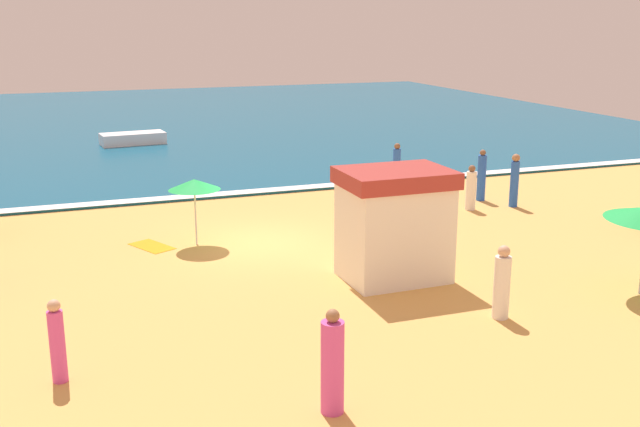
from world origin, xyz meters
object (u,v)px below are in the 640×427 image
object	(u,v)px
beachgoer_0	(482,176)
beachgoer_2	(57,342)
beachgoer_7	(397,168)
beachgoer_5	(502,284)
beachgoer_6	(514,181)
lifeguard_cabana	(394,224)
beach_umbrella_2	(194,185)
small_boat_0	(133,138)
beachgoer_4	(332,365)
beachgoer_1	(471,189)

from	to	relation	value
beachgoer_0	beachgoer_2	distance (m)	17.76
beachgoer_7	beachgoer_0	bearing A→B (deg)	-47.14
beachgoer_5	beachgoer_6	size ratio (longest dim) A/B	0.89
lifeguard_cabana	beach_umbrella_2	xyz separation A→B (m)	(-4.17, 4.70, 0.36)
beachgoer_0	beachgoer_2	bearing A→B (deg)	-147.05
beachgoer_5	small_boat_0	world-z (taller)	beachgoer_5
beachgoer_0	beachgoer_7	distance (m)	3.31
beach_umbrella_2	small_boat_0	bearing A→B (deg)	89.08
beachgoer_0	beachgoer_2	size ratio (longest dim) A/B	1.17
lifeguard_cabana	beachgoer_5	xyz separation A→B (m)	(1.11, -3.20, -0.66)
beach_umbrella_2	beachgoer_4	distance (m)	10.53
beachgoer_2	beach_umbrella_2	bearing A→B (deg)	62.39
beachgoer_4	beachgoer_6	distance (m)	15.82
small_boat_0	lifeguard_cabana	bearing A→B (deg)	-80.58
lifeguard_cabana	beachgoer_7	distance (m)	10.11
beachgoer_0	beachgoer_6	world-z (taller)	beachgoer_6
beachgoer_1	beachgoer_6	bearing A→B (deg)	-4.65
beachgoer_0	small_boat_0	xyz separation A→B (m)	(-10.56, 16.68, -0.50)
beachgoer_1	beachgoer_7	bearing A→B (deg)	108.35
beachgoer_0	beachgoer_4	xyz separation A→B (m)	(-10.59, -12.42, -0.03)
beachgoer_4	beachgoer_1	bearing A→B (deg)	50.04
beachgoer_1	beachgoer_6	xyz separation A→B (m)	(1.66, -0.14, 0.20)
beachgoer_2	beachgoer_5	size ratio (longest dim) A/B	0.95
beachgoer_0	small_boat_0	bearing A→B (deg)	122.35
beachgoer_7	beachgoer_4	bearing A→B (deg)	-119.32
lifeguard_cabana	beachgoer_4	world-z (taller)	lifeguard_cabana
beachgoer_0	beachgoer_5	size ratio (longest dim) A/B	1.11
beachgoer_2	beachgoer_5	bearing A→B (deg)	-1.12
beachgoer_4	beachgoer_7	bearing A→B (deg)	60.68
beachgoer_7	beachgoer_5	bearing A→B (deg)	-105.20
beachgoer_2	beachgoer_4	world-z (taller)	beachgoer_4
beachgoer_5	beachgoer_7	bearing A→B (deg)	74.80
beachgoer_2	beachgoer_7	bearing A→B (deg)	43.69
beach_umbrella_2	beachgoer_7	size ratio (longest dim) A/B	1.06
beach_umbrella_2	beachgoer_4	size ratio (longest dim) A/B	1.06
beachgoer_6	beachgoer_7	bearing A→B (deg)	127.82
beachgoer_0	small_boat_0	distance (m)	19.75
beachgoer_1	beachgoer_7	size ratio (longest dim) A/B	0.85
beach_umbrella_2	beachgoer_2	size ratio (longest dim) A/B	1.23
beach_umbrella_2	beachgoer_2	world-z (taller)	beach_umbrella_2
beach_umbrella_2	beachgoer_4	bearing A→B (deg)	-88.51
beachgoer_6	beachgoer_7	distance (m)	4.61
beach_umbrella_2	beachgoer_2	distance (m)	8.78
beachgoer_0	beachgoer_1	xyz separation A→B (m)	(-1.09, -1.08, -0.16)
beachgoer_4	beachgoer_7	xyz separation A→B (m)	(8.34, 14.85, 0.04)
beachgoer_0	small_boat_0	size ratio (longest dim) A/B	0.56
beachgoer_1	lifeguard_cabana	bearing A→B (deg)	-135.28
beachgoer_5	lifeguard_cabana	bearing A→B (deg)	109.13
beachgoer_0	beachgoer_6	bearing A→B (deg)	-64.62
beach_umbrella_2	small_boat_0	world-z (taller)	beach_umbrella_2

